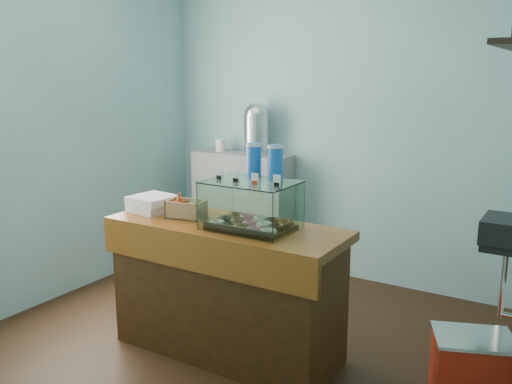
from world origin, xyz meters
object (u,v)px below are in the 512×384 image
Objects in this scene: counter at (226,288)px; coffee_urn at (257,127)px; display_case at (254,202)px; red_cooler at (471,367)px.

counter is 1.96m from coffee_urn.
coffee_urn is at bearing 121.33° from display_case.
red_cooler is (1.31, 0.27, -0.87)m from display_case.
display_case is 1.13× the size of coffee_urn.
display_case is at bearing -58.84° from coffee_urn.
coffee_urn reaches higher than counter.
display_case is at bearing 7.69° from counter.
display_case is at bearing 170.33° from red_cooler.
counter is at bearing -172.14° from display_case.
counter is 3.01× the size of red_cooler.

